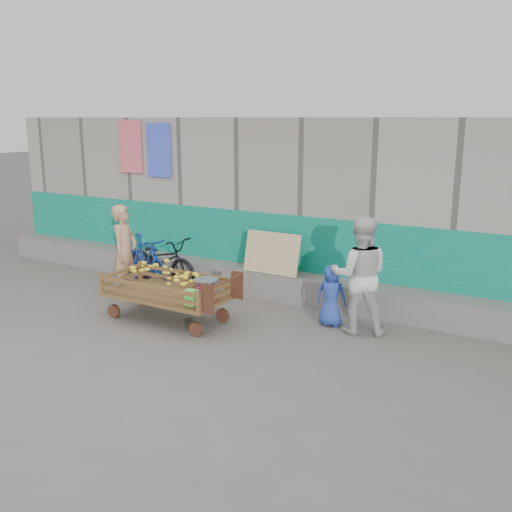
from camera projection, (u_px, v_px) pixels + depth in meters
The scene contains 9 objects.
ground at pixel (177, 338), 7.95m from camera, with size 80.00×80.00×0.00m, color #5B5652.
building_wall at pixel (303, 199), 11.01m from camera, with size 12.00×3.50×3.00m.
banana_cart at pixel (165, 282), 8.56m from camera, with size 2.03×0.93×0.87m.
bench at pixel (170, 286), 9.80m from camera, with size 0.93×0.28×0.23m.
vendor_man at pixel (125, 252), 9.54m from camera, with size 0.58×0.38×1.60m, color tan.
woman at pixel (360, 275), 8.00m from camera, with size 0.82×0.64×1.68m, color silver.
child at pixel (331, 295), 8.35m from camera, with size 0.45×0.29×0.92m, color #2441A3.
bicycle_dark at pixel (162, 261), 10.42m from camera, with size 0.60×1.72×0.90m, color black.
bicycle_blue at pixel (146, 260), 10.42m from camera, with size 0.43×1.53×0.92m, color navy.
Camera 1 is at (4.68, -5.90, 2.99)m, focal length 40.00 mm.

